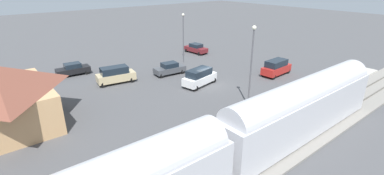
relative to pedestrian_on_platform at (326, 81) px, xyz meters
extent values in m
plane|color=#4C4C4F|center=(10.30, 9.72, -1.28)|extent=(200.00, 200.00, 0.00)
cube|color=gray|center=(-3.70, 9.72, -1.19)|extent=(4.80, 70.00, 0.18)
cube|color=#59544C|center=(-4.41, 9.72, -1.04)|extent=(0.10, 70.00, 0.12)
cube|color=#59544C|center=(-2.98, 9.72, -1.04)|extent=(0.10, 70.00, 0.12)
cube|color=#B7B2A8|center=(0.30, 9.72, -1.13)|extent=(3.20, 46.00, 0.30)
cube|color=silver|center=(-3.70, 11.66, 0.87)|extent=(2.90, 18.76, 3.70)
cube|color=red|center=(-2.24, 11.66, 0.57)|extent=(0.04, 17.26, 0.36)
cylinder|color=silver|center=(-3.70, 11.66, 2.62)|extent=(2.75, 18.01, 2.76)
cube|color=tan|center=(14.30, 31.72, 0.57)|extent=(10.12, 7.94, 3.71)
cube|color=#4C3323|center=(14.30, 27.72, -0.23)|extent=(1.10, 0.08, 2.10)
cylinder|color=#333338|center=(0.00, 0.00, -0.56)|extent=(0.22, 0.22, 0.85)
cylinder|color=#CC3F33|center=(0.00, 0.00, 0.18)|extent=(0.36, 0.36, 0.62)
sphere|color=tan|center=(0.00, 0.00, 0.61)|extent=(0.24, 0.24, 0.24)
cube|color=white|center=(11.13, 10.68, -0.44)|extent=(2.90, 5.19, 1.00)
cube|color=#19232D|center=(11.10, 10.83, 0.50)|extent=(2.37, 3.70, 0.88)
cylinder|color=black|center=(12.35, 8.99, -0.94)|extent=(0.22, 0.68, 0.68)
cylinder|color=black|center=(10.66, 8.65, -0.94)|extent=(0.22, 0.68, 0.68)
cylinder|color=black|center=(11.59, 12.71, -0.94)|extent=(0.22, 0.68, 0.68)
cylinder|color=black|center=(9.90, 12.37, -0.94)|extent=(0.22, 0.68, 0.68)
cube|color=maroon|center=(24.15, 0.56, -0.56)|extent=(4.65, 2.23, 0.76)
cube|color=#19232D|center=(24.15, 0.56, 0.14)|extent=(2.30, 1.80, 0.64)
cylinder|color=black|center=(25.77, 1.50, -0.94)|extent=(0.22, 0.68, 0.68)
cylinder|color=black|center=(25.91, -0.09, -0.94)|extent=(0.22, 0.68, 0.68)
cylinder|color=black|center=(22.38, 1.20, -0.94)|extent=(0.22, 0.68, 0.68)
cylinder|color=black|center=(22.52, -0.39, -0.94)|extent=(0.22, 0.68, 0.68)
cube|color=red|center=(7.41, -0.47, -0.44)|extent=(2.26, 5.01, 1.00)
cube|color=#19232D|center=(7.40, -0.32, 0.50)|extent=(1.94, 3.53, 0.88)
cylinder|color=black|center=(8.38, -2.31, -0.94)|extent=(0.22, 0.68, 0.68)
cylinder|color=black|center=(6.67, -2.42, -0.94)|extent=(0.22, 0.68, 0.68)
cylinder|color=black|center=(8.15, 1.48, -0.94)|extent=(0.22, 0.68, 0.68)
cylinder|color=black|center=(6.43, 1.37, -0.94)|extent=(0.22, 0.68, 0.68)
cube|color=black|center=(25.53, 22.15, -0.56)|extent=(2.13, 4.61, 0.76)
cube|color=#19232D|center=(25.53, 22.15, 0.14)|extent=(1.76, 2.26, 0.64)
cylinder|color=black|center=(24.84, 23.90, -0.94)|extent=(0.22, 0.68, 0.68)
cylinder|color=black|center=(26.44, 23.80, -0.94)|extent=(0.22, 0.68, 0.68)
cylinder|color=black|center=(24.62, 20.51, -0.94)|extent=(0.22, 0.68, 0.68)
cylinder|color=black|center=(26.22, 20.41, -0.94)|extent=(0.22, 0.68, 0.68)
cube|color=#C6B284|center=(18.69, 18.73, -0.44)|extent=(2.67, 5.14, 1.00)
cube|color=#19232D|center=(18.71, 18.88, 0.50)|extent=(2.22, 3.65, 0.88)
cylinder|color=black|center=(19.26, 16.73, -0.94)|extent=(0.22, 0.68, 0.68)
cylinder|color=black|center=(17.56, 16.98, -0.94)|extent=(0.22, 0.68, 0.68)
cylinder|color=black|center=(19.82, 20.48, -0.94)|extent=(0.22, 0.68, 0.68)
cylinder|color=black|center=(18.12, 20.74, -0.94)|extent=(0.22, 0.68, 0.68)
cube|color=#47494F|center=(17.16, 11.23, -0.56)|extent=(2.23, 4.64, 0.76)
cube|color=#19232D|center=(17.16, 11.23, 0.14)|extent=(1.80, 2.29, 0.64)
cylinder|color=black|center=(16.51, 12.99, -0.94)|extent=(0.22, 0.68, 0.68)
cylinder|color=black|center=(18.11, 12.85, -0.94)|extent=(0.22, 0.68, 0.68)
cylinder|color=black|center=(16.21, 9.61, -0.94)|extent=(0.22, 0.68, 0.68)
cylinder|color=black|center=(17.81, 9.46, -0.94)|extent=(0.22, 0.68, 0.68)
cylinder|color=#515156|center=(3.10, 10.57, 2.85)|extent=(0.16, 0.16, 8.27)
sphere|color=#EAE5C6|center=(3.10, 10.57, 7.17)|extent=(0.44, 0.44, 0.44)
cylinder|color=#515156|center=(20.76, 6.00, 2.45)|extent=(0.16, 0.16, 7.45)
sphere|color=#EAE5C6|center=(20.76, 6.00, 6.35)|extent=(0.44, 0.44, 0.44)
camera|label=1|loc=(-14.48, 32.54, 11.77)|focal=25.99mm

